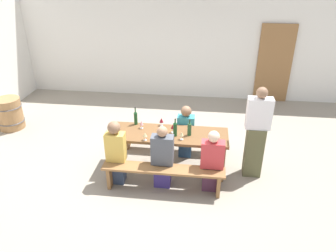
# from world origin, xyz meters

# --- Properties ---
(ground_plane) EXTENTS (24.00, 24.00, 0.00)m
(ground_plane) POSITION_xyz_m (0.00, 0.00, 0.00)
(ground_plane) COLOR gray
(back_wall) EXTENTS (14.00, 0.20, 3.20)m
(back_wall) POSITION_xyz_m (0.00, 3.78, 1.60)
(back_wall) COLOR silver
(back_wall) RESTS_ON ground
(wooden_door) EXTENTS (0.90, 0.06, 2.10)m
(wooden_door) POSITION_xyz_m (2.42, 3.64, 1.05)
(wooden_door) COLOR olive
(wooden_door) RESTS_ON ground
(tasting_table) EXTENTS (2.16, 0.71, 0.75)m
(tasting_table) POSITION_xyz_m (0.00, 0.00, 0.67)
(tasting_table) COLOR brown
(tasting_table) RESTS_ON ground
(bench_near) EXTENTS (2.06, 0.30, 0.45)m
(bench_near) POSITION_xyz_m (0.00, -0.66, 0.36)
(bench_near) COLOR olive
(bench_near) RESTS_ON ground
(bench_far) EXTENTS (2.06, 0.30, 0.45)m
(bench_far) POSITION_xyz_m (0.00, 0.66, 0.36)
(bench_far) COLOR olive
(bench_far) RESTS_ON ground
(wine_bottle_0) EXTENTS (0.07, 0.07, 0.34)m
(wine_bottle_0) POSITION_xyz_m (0.13, -0.07, 0.88)
(wine_bottle_0) COLOR #194723
(wine_bottle_0) RESTS_ON tasting_table
(wine_bottle_1) EXTENTS (0.07, 0.07, 0.31)m
(wine_bottle_1) POSITION_xyz_m (0.38, -0.02, 0.87)
(wine_bottle_1) COLOR #234C2D
(wine_bottle_1) RESTS_ON tasting_table
(wine_bottle_2) EXTENTS (0.07, 0.07, 0.35)m
(wine_bottle_2) POSITION_xyz_m (-0.65, 0.29, 0.88)
(wine_bottle_2) COLOR #194723
(wine_bottle_2) RESTS_ON tasting_table
(wine_glass_0) EXTENTS (0.08, 0.08, 0.16)m
(wine_glass_0) POSITION_xyz_m (-0.16, 0.29, 0.86)
(wine_glass_0) COLOR silver
(wine_glass_0) RESTS_ON tasting_table
(wine_glass_1) EXTENTS (0.07, 0.07, 0.15)m
(wine_glass_1) POSITION_xyz_m (-0.36, -0.29, 0.86)
(wine_glass_1) COLOR silver
(wine_glass_1) RESTS_ON tasting_table
(wine_glass_2) EXTENTS (0.07, 0.07, 0.15)m
(wine_glass_2) POSITION_xyz_m (0.26, -0.19, 0.85)
(wine_glass_2) COLOR silver
(wine_glass_2) RESTS_ON tasting_table
(wine_glass_3) EXTENTS (0.06, 0.06, 0.16)m
(wine_glass_3) POSITION_xyz_m (0.08, 0.04, 0.86)
(wine_glass_3) COLOR silver
(wine_glass_3) RESTS_ON tasting_table
(wine_glass_4) EXTENTS (0.07, 0.07, 0.15)m
(wine_glass_4) POSITION_xyz_m (-0.51, 0.14, 0.86)
(wine_glass_4) COLOR silver
(wine_glass_4) RESTS_ON tasting_table
(seated_guest_near_0) EXTENTS (0.33, 0.24, 1.19)m
(seated_guest_near_0) POSITION_xyz_m (-0.84, -0.51, 0.58)
(seated_guest_near_0) COLOR #2E3A54
(seated_guest_near_0) RESTS_ON ground
(seated_guest_near_1) EXTENTS (0.37, 0.24, 1.15)m
(seated_guest_near_1) POSITION_xyz_m (-0.03, -0.51, 0.54)
(seated_guest_near_1) COLOR navy
(seated_guest_near_1) RESTS_ON ground
(seated_guest_near_2) EXTENTS (0.38, 0.24, 1.12)m
(seated_guest_near_2) POSITION_xyz_m (0.80, -0.51, 0.53)
(seated_guest_near_2) COLOR #49263C
(seated_guest_near_2) RESTS_ON ground
(seated_guest_far_0) EXTENTS (0.33, 0.24, 1.08)m
(seated_guest_far_0) POSITION_xyz_m (0.29, 0.51, 0.52)
(seated_guest_far_0) COLOR navy
(seated_guest_far_0) RESTS_ON ground
(standing_host) EXTENTS (0.42, 0.24, 1.70)m
(standing_host) POSITION_xyz_m (1.55, 0.01, 0.82)
(standing_host) COLOR brown
(standing_host) RESTS_ON ground
(wine_barrel) EXTENTS (0.60, 0.60, 0.73)m
(wine_barrel) POSITION_xyz_m (-3.85, 1.20, 0.37)
(wine_barrel) COLOR #9E7247
(wine_barrel) RESTS_ON ground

